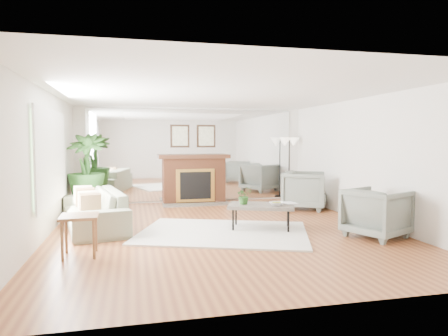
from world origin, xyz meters
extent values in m
plane|color=brown|center=(0.00, 0.00, 0.00)|extent=(7.00, 7.00, 0.00)
cube|color=silver|center=(-2.99, 0.00, 1.25)|extent=(0.02, 7.00, 2.50)
cube|color=silver|center=(2.99, 0.00, 1.25)|extent=(0.02, 7.00, 2.50)
cube|color=silver|center=(0.00, 3.49, 1.25)|extent=(6.00, 0.02, 2.50)
cube|color=silver|center=(0.00, 3.47, 1.25)|extent=(5.40, 0.04, 2.40)
cube|color=#B2E09E|center=(-2.96, 0.40, 1.35)|extent=(0.04, 2.40, 1.50)
cube|color=brown|center=(0.00, 3.28, 0.60)|extent=(1.60, 0.40, 1.20)
cube|color=gold|center=(0.00, 3.07, 0.48)|extent=(1.00, 0.04, 0.85)
cube|color=black|center=(0.00, 3.05, 0.48)|extent=(0.80, 0.04, 0.70)
cube|color=#61584D|center=(0.00, 2.93, 0.01)|extent=(1.70, 0.55, 0.03)
cube|color=#3E2514|center=(0.00, 3.26, 1.22)|extent=(1.85, 0.46, 0.10)
cube|color=black|center=(-0.35, 3.43, 1.75)|extent=(0.50, 0.04, 0.60)
cube|color=black|center=(0.35, 3.43, 1.75)|extent=(0.50, 0.04, 0.60)
cube|color=silver|center=(-0.03, -0.28, 0.02)|extent=(3.44, 2.94, 0.03)
cube|color=#61584D|center=(0.71, -0.15, 0.44)|extent=(1.34, 1.06, 0.06)
cylinder|color=black|center=(0.17, -0.20, 0.21)|extent=(0.04, 0.04, 0.41)
cylinder|color=black|center=(1.09, -0.55, 0.21)|extent=(0.04, 0.04, 0.41)
cylinder|color=black|center=(0.34, 0.26, 0.21)|extent=(0.04, 0.04, 0.41)
cylinder|color=black|center=(1.26, -0.09, 0.21)|extent=(0.04, 0.04, 0.41)
imported|color=gray|center=(-2.30, 0.71, 0.35)|extent=(1.43, 2.56, 0.71)
imported|color=slate|center=(2.43, 1.73, 0.45)|extent=(1.35, 1.35, 0.91)
imported|color=slate|center=(2.45, -1.11, 0.42)|extent=(1.20, 1.19, 0.83)
cube|color=brown|center=(-2.32, -1.15, 0.57)|extent=(0.53, 0.53, 0.04)
cylinder|color=brown|center=(-2.52, -1.36, 0.28)|extent=(0.04, 0.04, 0.56)
cylinder|color=brown|center=(-2.11, -1.35, 0.28)|extent=(0.04, 0.04, 0.56)
cylinder|color=brown|center=(-2.53, -0.95, 0.28)|extent=(0.04, 0.04, 0.56)
cylinder|color=brown|center=(-2.11, -0.94, 0.28)|extent=(0.04, 0.04, 0.56)
cylinder|color=black|center=(-2.60, 2.48, 0.19)|extent=(0.52, 0.52, 0.37)
imported|color=#295820|center=(-2.60, 2.48, 1.03)|extent=(0.98, 0.98, 1.54)
cylinder|color=black|center=(2.58, 3.10, 0.02)|extent=(0.29, 0.29, 0.04)
cylinder|color=black|center=(2.58, 3.10, 0.83)|extent=(0.03, 0.03, 1.66)
cone|color=white|center=(2.45, 3.10, 1.60)|extent=(0.31, 0.31, 0.23)
cone|color=white|center=(2.70, 3.10, 1.60)|extent=(0.31, 0.31, 0.23)
imported|color=#295820|center=(0.41, -0.05, 0.63)|extent=(0.34, 0.32, 0.32)
imported|color=brown|center=(0.94, -0.34, 0.50)|extent=(0.32, 0.32, 0.07)
imported|color=brown|center=(1.14, -0.21, 0.48)|extent=(0.23, 0.30, 0.02)
camera|label=1|loc=(-1.57, -7.04, 1.64)|focal=32.00mm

